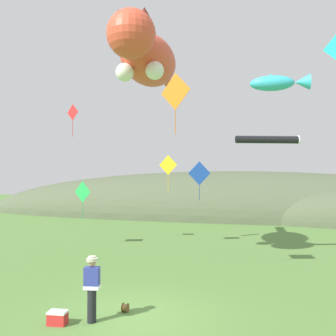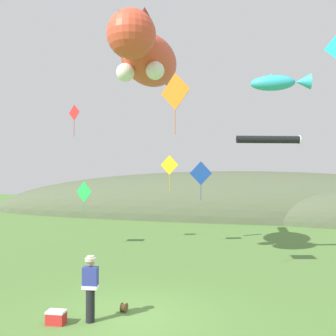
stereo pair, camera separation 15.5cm
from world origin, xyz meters
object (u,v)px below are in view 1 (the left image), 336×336
Objects in this scene: kite_diamond_gold at (168,165)px; kite_diamond_green at (83,192)px; kite_spool at (125,308)px; kite_giant_cat at (146,57)px; kite_fish_windsock at (279,83)px; festival_attendant at (92,287)px; kite_diamond_orange at (175,92)px; kite_diamond_red at (73,113)px; picnic_cooler at (58,318)px; kite_tube_streamer at (268,140)px; kite_diamond_blue at (199,174)px.

kite_diamond_gold is 0.95× the size of kite_diamond_green.
kite_spool is at bearing -55.86° from kite_diamond_green.
kite_giant_cat is 3.50× the size of kite_fish_windsock.
festival_attendant is 7.40m from kite_diamond_orange.
kite_giant_cat reaches higher than kite_diamond_red.
picnic_cooler is at bearing -65.60° from kite_diamond_green.
kite_diamond_red reaches higher than kite_diamond_green.
kite_fish_windsock reaches higher than kite_tube_streamer.
kite_fish_windsock is at bearing -0.82° from kite_giant_cat.
kite_diamond_red is at bearing 156.79° from kite_giant_cat.
kite_diamond_green is (-4.71, -1.04, -1.50)m from kite_diamond_gold.
kite_diamond_orange reaches higher than kite_diamond_green.
kite_diamond_orange reaches higher than festival_attendant.
kite_fish_windsock is at bearing 54.02° from festival_attendant.
kite_fish_windsock is 1.10× the size of kite_diamond_orange.
kite_diamond_blue is 6.93m from kite_diamond_green.
kite_fish_windsock is 1.39× the size of kite_diamond_red.
kite_diamond_gold reaches higher than kite_diamond_blue.
kite_diamond_gold is at bearing 93.85° from festival_attendant.
kite_diamond_gold is (0.07, 11.26, 4.36)m from picnic_cooler.
kite_fish_windsock reaches higher than kite_spool.
kite_tube_streamer is 10.54m from kite_diamond_red.
picnic_cooler is 11.91m from kite_giant_cat.
kite_tube_streamer is at bearing 21.84° from kite_giant_cat.
kite_spool is 7.59m from kite_diamond_orange.
picnic_cooler is 8.41m from kite_diamond_orange.
kite_spool is at bearing -103.86° from kite_diamond_orange.
kite_giant_cat is 8.36m from kite_diamond_green.
picnic_cooler is 12.40m from kite_tube_streamer.
festival_attendant is 11.43m from kite_tube_streamer.
kite_diamond_gold is at bearing 89.63° from picnic_cooler.
festival_attendant is at bearing -116.61° from kite_tube_streamer.
kite_diamond_green is (-10.53, 2.82, -4.83)m from kite_fish_windsock.
kite_spool is 0.15× the size of kite_diamond_red.
kite_diamond_orange is at bearing -36.32° from kite_diamond_red.
festival_attendant is 0.20× the size of kite_giant_cat.
picnic_cooler is 0.25× the size of kite_diamond_green.
kite_giant_cat reaches higher than kite_diamond_blue.
kite_tube_streamer is 1.71× the size of kite_diamond_red.
kite_tube_streamer is at bearing -3.05° from kite_diamond_green.
festival_attendant is 11.09m from kite_fish_windsock.
kite_diamond_green is at bearing 139.32° from kite_diamond_orange.
kite_diamond_blue reaches higher than picnic_cooler.
kite_spool is 10.82m from kite_fish_windsock.
kite_diamond_blue is at bearing 89.64° from kite_spool.
festival_attendant is 3.40× the size of picnic_cooler.
kite_tube_streamer is 5.74m from kite_diamond_gold.
kite_diamond_red is 0.89× the size of kite_diamond_gold.
kite_diamond_orange is at bearing 71.33° from festival_attendant.
kite_spool is 0.12× the size of kite_diamond_orange.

